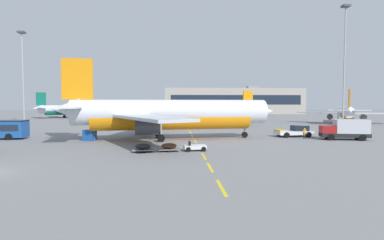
{
  "coord_description": "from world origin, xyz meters",
  "views": [
    {
      "loc": [
        14.87,
        -24.57,
        5.59
      ],
      "look_at": [
        17.99,
        27.85,
        2.72
      ],
      "focal_mm": 28.1,
      "sensor_mm": 36.0,
      "label": 1
    }
  ],
  "objects_px": {
    "apron_light_mast_near": "(23,67)",
    "apron_light_mast_far": "(345,53)",
    "airliner_mid_left": "(69,110)",
    "pushback_tug": "(295,131)",
    "airliner_far_center": "(218,113)",
    "airliner_far_right": "(345,112)",
    "uld_cargo_container": "(90,135)",
    "catering_truck": "(346,129)",
    "ground_crew_worker": "(305,133)",
    "airliner_foreground": "(169,114)",
    "baggage_train": "(169,147)"
  },
  "relations": [
    {
      "from": "apron_light_mast_near",
      "to": "apron_light_mast_far",
      "type": "xyz_separation_m",
      "value": [
        84.71,
        -13.43,
        2.42
      ]
    },
    {
      "from": "airliner_mid_left",
      "to": "pushback_tug",
      "type": "bearing_deg",
      "value": -49.75
    },
    {
      "from": "airliner_mid_left",
      "to": "airliner_far_center",
      "type": "bearing_deg",
      "value": -37.7
    },
    {
      "from": "airliner_far_center",
      "to": "apron_light_mast_far",
      "type": "bearing_deg",
      "value": -14.88
    },
    {
      "from": "airliner_far_right",
      "to": "uld_cargo_container",
      "type": "bearing_deg",
      "value": -148.61
    },
    {
      "from": "airliner_mid_left",
      "to": "uld_cargo_container",
      "type": "xyz_separation_m",
      "value": [
        29.23,
        -77.04,
        -2.37
      ]
    },
    {
      "from": "airliner_far_center",
      "to": "apron_light_mast_far",
      "type": "relative_size",
      "value": 0.85
    },
    {
      "from": "apron_light_mast_near",
      "to": "apron_light_mast_far",
      "type": "relative_size",
      "value": 0.85
    },
    {
      "from": "catering_truck",
      "to": "ground_crew_worker",
      "type": "distance_m",
      "value": 6.1
    },
    {
      "from": "apron_light_mast_far",
      "to": "ground_crew_worker",
      "type": "bearing_deg",
      "value": -129.0
    },
    {
      "from": "uld_cargo_container",
      "to": "airliner_mid_left",
      "type": "bearing_deg",
      "value": 110.78
    },
    {
      "from": "airliner_foreground",
      "to": "apron_light_mast_near",
      "type": "relative_size",
      "value": 1.36
    },
    {
      "from": "airliner_far_center",
      "to": "ground_crew_worker",
      "type": "distance_m",
      "value": 36.39
    },
    {
      "from": "pushback_tug",
      "to": "airliner_far_right",
      "type": "xyz_separation_m",
      "value": [
        29.37,
        34.96,
        2.13
      ]
    },
    {
      "from": "ground_crew_worker",
      "to": "apron_light_mast_far",
      "type": "height_order",
      "value": "apron_light_mast_far"
    },
    {
      "from": "airliner_mid_left",
      "to": "catering_truck",
      "type": "bearing_deg",
      "value": -48.86
    },
    {
      "from": "airliner_foreground",
      "to": "airliner_far_center",
      "type": "relative_size",
      "value": 1.36
    },
    {
      "from": "pushback_tug",
      "to": "apron_light_mast_near",
      "type": "distance_m",
      "value": 74.32
    },
    {
      "from": "airliner_far_center",
      "to": "apron_light_mast_far",
      "type": "height_order",
      "value": "apron_light_mast_far"
    },
    {
      "from": "airliner_foreground",
      "to": "ground_crew_worker",
      "type": "height_order",
      "value": "airliner_foreground"
    },
    {
      "from": "airliner_foreground",
      "to": "pushback_tug",
      "type": "relative_size",
      "value": 5.6
    },
    {
      "from": "uld_cargo_container",
      "to": "apron_light_mast_far",
      "type": "relative_size",
      "value": 0.06
    },
    {
      "from": "airliner_mid_left",
      "to": "airliner_far_right",
      "type": "bearing_deg",
      "value": -22.92
    },
    {
      "from": "airliner_mid_left",
      "to": "apron_light_mast_far",
      "type": "xyz_separation_m",
      "value": [
        84.68,
        -49.88,
        15.08
      ]
    },
    {
      "from": "airliner_far_center",
      "to": "apron_light_mast_near",
      "type": "relative_size",
      "value": 1.0
    },
    {
      "from": "catering_truck",
      "to": "apron_light_mast_near",
      "type": "relative_size",
      "value": 0.29
    },
    {
      "from": "catering_truck",
      "to": "uld_cargo_container",
      "type": "distance_m",
      "value": 39.4
    },
    {
      "from": "catering_truck",
      "to": "apron_light_mast_near",
      "type": "height_order",
      "value": "apron_light_mast_near"
    },
    {
      "from": "airliner_mid_left",
      "to": "apron_light_mast_near",
      "type": "height_order",
      "value": "apron_light_mast_near"
    },
    {
      "from": "ground_crew_worker",
      "to": "catering_truck",
      "type": "bearing_deg",
      "value": -14.53
    },
    {
      "from": "airliner_far_right",
      "to": "uld_cargo_container",
      "type": "distance_m",
      "value": 73.37
    },
    {
      "from": "airliner_foreground",
      "to": "airliner_mid_left",
      "type": "relative_size",
      "value": 1.47
    },
    {
      "from": "airliner_mid_left",
      "to": "ground_crew_worker",
      "type": "bearing_deg",
      "value": -50.83
    },
    {
      "from": "airliner_mid_left",
      "to": "airliner_far_right",
      "type": "height_order",
      "value": "airliner_mid_left"
    },
    {
      "from": "apron_light_mast_near",
      "to": "apron_light_mast_far",
      "type": "bearing_deg",
      "value": -9.01
    },
    {
      "from": "uld_cargo_container",
      "to": "baggage_train",
      "type": "bearing_deg",
      "value": -42.62
    },
    {
      "from": "uld_cargo_container",
      "to": "catering_truck",
      "type": "bearing_deg",
      "value": -2.15
    },
    {
      "from": "airliner_far_center",
      "to": "catering_truck",
      "type": "height_order",
      "value": "airliner_far_center"
    },
    {
      "from": "apron_light_mast_far",
      "to": "airliner_far_right",
      "type": "bearing_deg",
      "value": 57.03
    },
    {
      "from": "airliner_far_right",
      "to": "apron_light_mast_near",
      "type": "height_order",
      "value": "apron_light_mast_near"
    },
    {
      "from": "pushback_tug",
      "to": "apron_light_mast_near",
      "type": "relative_size",
      "value": 0.24
    },
    {
      "from": "uld_cargo_container",
      "to": "apron_light_mast_near",
      "type": "relative_size",
      "value": 0.08
    },
    {
      "from": "ground_crew_worker",
      "to": "apron_light_mast_far",
      "type": "xyz_separation_m",
      "value": [
        21.95,
        27.11,
        17.28
      ]
    },
    {
      "from": "airliner_mid_left",
      "to": "baggage_train",
      "type": "bearing_deg",
      "value": -64.84
    },
    {
      "from": "airliner_foreground",
      "to": "ground_crew_worker",
      "type": "relative_size",
      "value": 20.29
    },
    {
      "from": "pushback_tug",
      "to": "apron_light_mast_near",
      "type": "bearing_deg",
      "value": 149.14
    },
    {
      "from": "airliner_far_center",
      "to": "ground_crew_worker",
      "type": "bearing_deg",
      "value": -76.08
    },
    {
      "from": "airliner_mid_left",
      "to": "uld_cargo_container",
      "type": "distance_m",
      "value": 82.43
    },
    {
      "from": "airliner_mid_left",
      "to": "apron_light_mast_near",
      "type": "bearing_deg",
      "value": -90.05
    },
    {
      "from": "baggage_train",
      "to": "apron_light_mast_far",
      "type": "relative_size",
      "value": 0.29
    }
  ]
}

